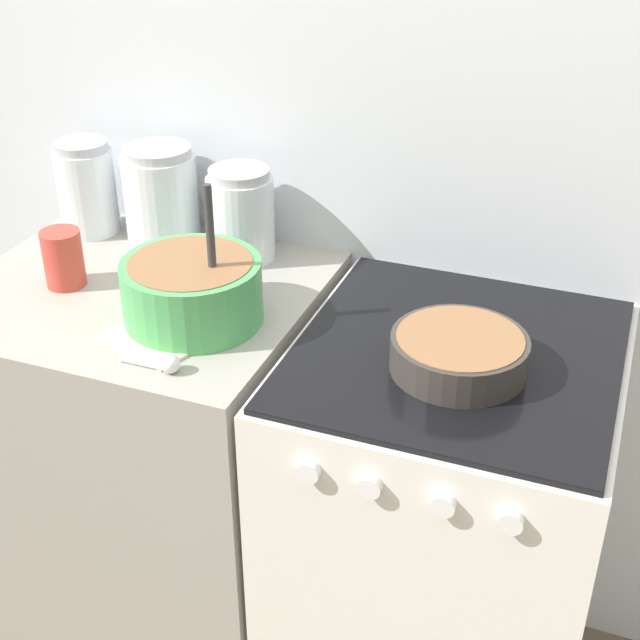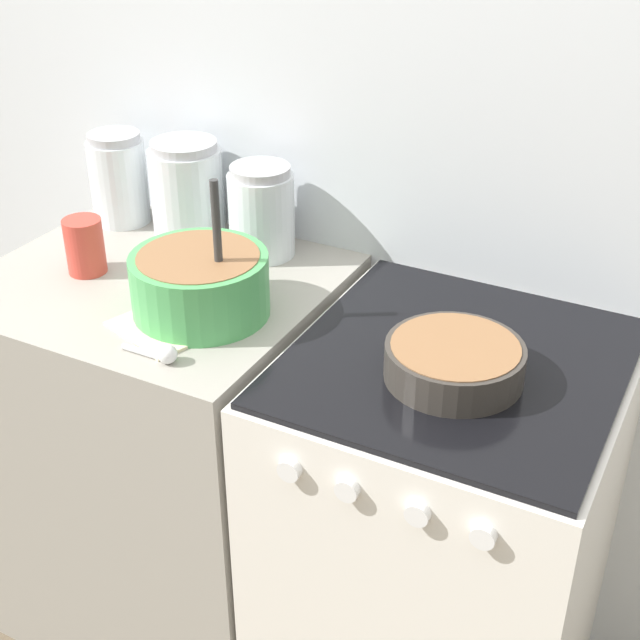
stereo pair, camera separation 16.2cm
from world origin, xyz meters
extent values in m
cube|color=silver|center=(0.00, 0.66, 1.20)|extent=(4.44, 0.05, 2.40)
cube|color=#9E998E|center=(-0.36, 0.32, 0.47)|extent=(0.72, 0.64, 0.94)
cube|color=white|center=(0.32, 0.32, 0.46)|extent=(0.60, 0.64, 0.93)
cube|color=black|center=(0.32, 0.32, 0.93)|extent=(0.58, 0.61, 0.01)
cylinder|color=white|center=(0.15, -0.01, 0.86)|extent=(0.04, 0.02, 0.04)
cylinder|color=white|center=(0.26, -0.01, 0.86)|extent=(0.04, 0.02, 0.04)
cylinder|color=white|center=(0.38, -0.01, 0.86)|extent=(0.04, 0.02, 0.04)
cylinder|color=white|center=(0.48, -0.01, 0.86)|extent=(0.04, 0.02, 0.04)
cylinder|color=#4CA559|center=(-0.19, 0.25, 1.00)|extent=(0.27, 0.27, 0.12)
cylinder|color=#8C603D|center=(-0.19, 0.25, 1.03)|extent=(0.24, 0.24, 0.07)
cylinder|color=#333333|center=(-0.14, 0.25, 1.09)|extent=(0.02, 0.02, 0.27)
cylinder|color=#38332D|center=(0.33, 0.26, 0.97)|extent=(0.24, 0.24, 0.06)
cylinder|color=#8C603D|center=(0.33, 0.26, 0.98)|extent=(0.22, 0.22, 0.06)
cylinder|color=silver|center=(-0.61, 0.53, 1.04)|extent=(0.13, 0.13, 0.20)
cylinder|color=white|center=(-0.61, 0.53, 1.00)|extent=(0.12, 0.12, 0.12)
cylinder|color=#B2B2B7|center=(-0.61, 0.53, 1.14)|extent=(0.12, 0.12, 0.02)
cylinder|color=silver|center=(-0.41, 0.53, 1.04)|extent=(0.16, 0.16, 0.21)
cylinder|color=tan|center=(-0.41, 0.53, 1.00)|extent=(0.14, 0.14, 0.12)
cylinder|color=#B2B2B7|center=(-0.41, 0.53, 1.15)|extent=(0.15, 0.15, 0.02)
cylinder|color=silver|center=(-0.22, 0.53, 1.03)|extent=(0.14, 0.14, 0.18)
cylinder|color=silver|center=(-0.22, 0.53, 0.99)|extent=(0.13, 0.13, 0.11)
cylinder|color=#B2B2B7|center=(-0.22, 0.53, 1.13)|extent=(0.13, 0.13, 0.02)
cylinder|color=#CC3F33|center=(-0.50, 0.28, 1.00)|extent=(0.08, 0.08, 0.12)
cube|color=beige|center=(-0.21, 0.19, 0.94)|extent=(0.24, 0.26, 0.01)
cylinder|color=white|center=(-0.20, 0.07, 0.94)|extent=(0.09, 0.01, 0.01)
sphere|color=white|center=(-0.14, 0.07, 0.96)|extent=(0.04, 0.04, 0.04)
camera|label=1|loc=(0.57, -1.06, 1.80)|focal=50.00mm
camera|label=2|loc=(0.72, -0.99, 1.80)|focal=50.00mm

